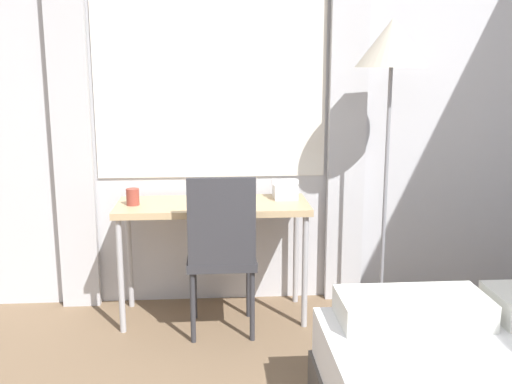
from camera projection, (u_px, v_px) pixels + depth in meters
wall_back_with_window at (250, 99)px, 3.86m from camera, size 4.77×0.13×2.70m
desk at (213, 214)px, 3.68m from camera, size 1.17×0.47×0.74m
desk_chair at (222, 247)px, 3.45m from camera, size 0.40×0.40×0.97m
standing_lamp at (392, 56)px, 3.45m from camera, size 0.42×0.42×1.83m
telephone at (285, 190)px, 3.80m from camera, size 0.17×0.18×0.12m
book at (225, 203)px, 3.61m from camera, size 0.32×0.26×0.02m
mug at (133, 197)px, 3.60m from camera, size 0.08×0.08×0.10m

